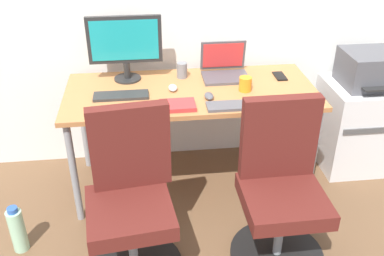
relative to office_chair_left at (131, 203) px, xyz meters
name	(u,v)px	position (x,y,z in m)	size (l,w,h in m)	color
ground_plane	(191,182)	(0.40, 0.71, -0.42)	(5.28, 5.28, 0.00)	brown
desk	(191,99)	(0.40, 0.71, 0.25)	(1.61, 0.71, 0.74)	#B77542
office_chair_left	(131,203)	(0.00, 0.00, 0.00)	(0.54, 0.54, 0.94)	black
office_chair_right	(280,192)	(0.82, 0.00, 0.00)	(0.54, 0.54, 0.94)	black
side_cabinet	(358,125)	(1.67, 0.82, -0.10)	(0.53, 0.50, 0.65)	silver
printer	(370,69)	(1.67, 0.82, 0.35)	(0.38, 0.40, 0.24)	#515156
water_bottle_on_floor	(18,230)	(-0.67, 0.17, -0.28)	(0.09, 0.09, 0.31)	#A5D8B2
desktop_monitor	(125,44)	(0.00, 0.92, 0.56)	(0.48, 0.18, 0.43)	#262626
open_laptop	(225,68)	(0.66, 0.91, 0.37)	(0.31, 0.26, 0.23)	#4C4C51
keyboard_by_monitor	(121,96)	(-0.04, 0.65, 0.32)	(0.34, 0.12, 0.02)	#2D2D2D
keyboard_by_laptop	(235,106)	(0.64, 0.44, 0.32)	(0.34, 0.12, 0.02)	#515156
mouse_by_monitor	(173,88)	(0.29, 0.72, 0.33)	(0.06, 0.10, 0.03)	#B7B7B7
mouse_by_laptop	(209,96)	(0.50, 0.57, 0.33)	(0.06, 0.10, 0.03)	#515156
coffee_mug	(245,84)	(0.74, 0.65, 0.36)	(0.08, 0.08, 0.09)	orange
pen_cup	(182,70)	(0.37, 0.91, 0.37)	(0.07, 0.07, 0.10)	slate
phone_near_laptop	(280,76)	(1.03, 0.84, 0.32)	(0.07, 0.14, 0.01)	black
notebook	(178,105)	(0.30, 0.47, 0.33)	(0.21, 0.15, 0.03)	red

